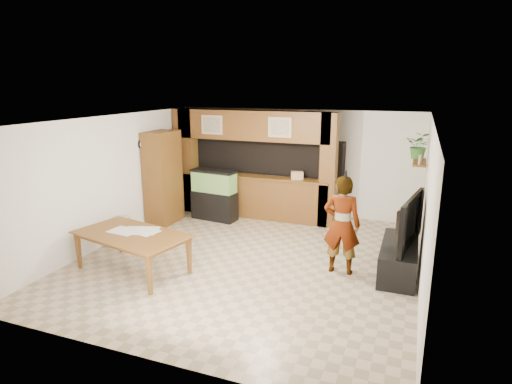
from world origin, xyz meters
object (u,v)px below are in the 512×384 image
at_px(pantry_cabinet, 163,178).
at_px(aquarium, 214,195).
at_px(dining_table, 131,253).
at_px(person, 342,225).
at_px(television, 402,220).

distance_m(pantry_cabinet, aquarium, 1.28).
xyz_separation_m(aquarium, dining_table, (-0.02, -3.22, -0.25)).
xyz_separation_m(person, dining_table, (-3.40, -1.30, -0.52)).
bearing_deg(pantry_cabinet, aquarium, 30.64).
bearing_deg(dining_table, television, 32.71).
bearing_deg(person, television, -163.29).
height_order(aquarium, television, television).
bearing_deg(person, dining_table, 19.70).
relative_size(pantry_cabinet, aquarium, 1.77).
xyz_separation_m(television, person, (-0.96, -0.31, -0.10)).
height_order(aquarium, person, person).
bearing_deg(television, pantry_cabinet, 89.78).
bearing_deg(television, aquarium, 80.07).
distance_m(aquarium, dining_table, 3.23).
bearing_deg(pantry_cabinet, person, -16.69).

